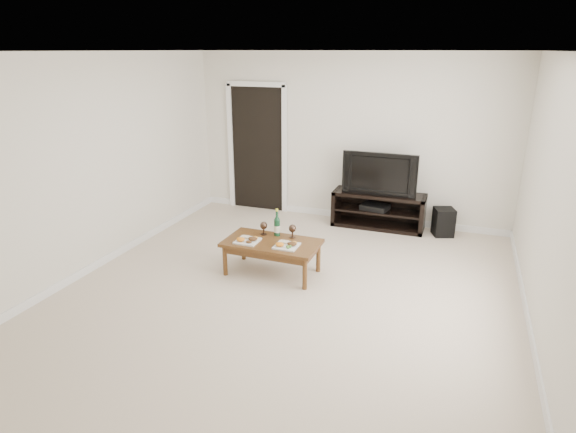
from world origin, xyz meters
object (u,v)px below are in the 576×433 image
(television, at_px, (381,172))
(subwoofer, at_px, (443,222))
(coffee_table, at_px, (272,257))
(media_console, at_px, (378,210))

(television, bearing_deg, subwoofer, -0.17)
(subwoofer, height_order, coffee_table, coffee_table)
(media_console, bearing_deg, coffee_table, -113.97)
(media_console, distance_m, coffee_table, 2.28)
(subwoofer, distance_m, coffee_table, 2.80)
(subwoofer, bearing_deg, coffee_table, -152.25)
(television, height_order, coffee_table, television)
(coffee_table, bearing_deg, media_console, 66.03)
(subwoofer, relative_size, coffee_table, 0.36)
(media_console, relative_size, coffee_table, 1.21)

